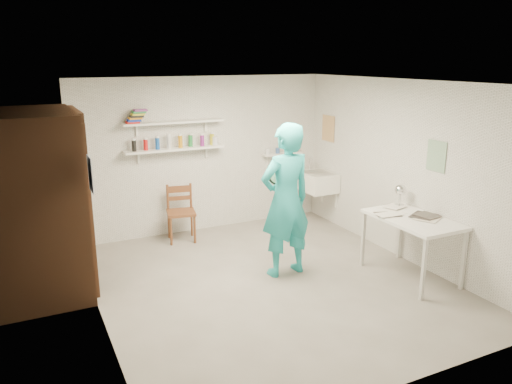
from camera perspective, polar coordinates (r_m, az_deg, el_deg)
name	(u,v)px	position (r m, az deg, el deg)	size (l,w,h in m)	color
floor	(270,283)	(6.22, 1.64, -10.35)	(4.00, 4.50, 0.02)	slate
ceiling	(272,81)	(5.62, 1.83, 12.53)	(4.00, 4.50, 0.02)	silver
wall_back	(204,155)	(7.83, -5.98, 4.25)	(4.00, 0.02, 2.40)	silver
wall_front	(407,254)	(4.04, 16.86, -6.79)	(4.00, 0.02, 2.40)	silver
wall_left	(92,210)	(5.22, -18.26, -1.95)	(0.02, 4.50, 2.40)	silver
wall_right	(404,171)	(6.94, 16.61, 2.31)	(0.02, 4.50, 2.40)	silver
doorway_recess	(82,202)	(6.28, -19.30, -1.12)	(0.02, 0.90, 2.00)	black
corridor_box	(15,206)	(6.23, -25.80, -1.42)	(1.40, 1.50, 2.10)	brown
door_lintel	(75,113)	(6.09, -19.97, 8.44)	(0.06, 1.05, 0.10)	brown
door_jamb_near	(90,213)	(5.80, -18.48, -2.34)	(0.06, 0.10, 2.00)	brown
door_jamb_far	(78,192)	(6.76, -19.66, -0.03)	(0.06, 0.10, 2.00)	brown
shelf_lower	(175,149)	(7.52, -9.26, 4.86)	(1.50, 0.22, 0.03)	white
shelf_upper	(174,122)	(7.46, -9.39, 7.88)	(1.50, 0.22, 0.03)	white
ledge_shelf	(283,154)	(8.31, 3.05, 4.38)	(0.70, 0.14, 0.03)	white
poster_left	(90,174)	(5.18, -18.41, 1.93)	(0.01, 0.28, 0.36)	#334C7F
poster_right_a	(328,128)	(8.26, 8.25, 7.21)	(0.01, 0.34, 0.42)	#995933
poster_right_b	(436,156)	(6.48, 19.91, 3.88)	(0.01, 0.30, 0.38)	#3F724C
belfast_sink	(317,182)	(8.21, 7.04, 1.15)	(0.48, 0.60, 0.30)	white
man	(286,201)	(6.14, 3.42, -0.99)	(0.70, 0.46, 1.92)	#23ABAF
wall_clock	(279,172)	(6.26, 2.63, 2.35)	(0.35, 0.35, 0.04)	beige
wooden_chair	(181,213)	(7.50, -8.56, -2.35)	(0.41, 0.39, 0.87)	brown
work_table	(411,248)	(6.50, 17.26, -6.09)	(0.70, 1.17, 0.78)	white
desk_lamp	(401,190)	(6.77, 16.19, 0.25)	(0.15, 0.15, 0.15)	silver
spray_cans	(175,142)	(7.51, -9.29, 5.61)	(1.29, 0.06, 0.17)	black
book_stack	(136,116)	(7.32, -13.51, 8.42)	(0.30, 0.14, 0.20)	red
ledge_pots	(283,150)	(8.30, 3.05, 4.79)	(0.48, 0.07, 0.09)	silver
papers	(413,217)	(6.37, 17.54, -2.71)	(0.30, 0.22, 0.03)	silver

